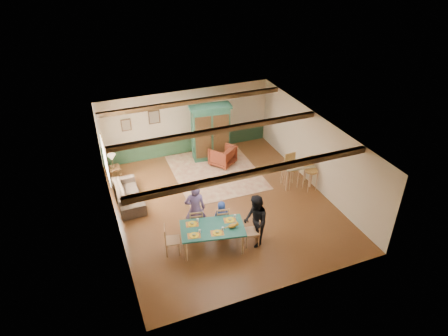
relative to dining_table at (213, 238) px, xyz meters
name	(u,v)px	position (x,y,z in m)	size (l,w,h in m)	color
floor	(223,204)	(1.07, 1.90, -0.38)	(8.00, 8.00, 0.00)	#512D17
wall_back	(187,122)	(1.07, 5.90, 0.97)	(7.00, 0.02, 2.70)	beige
wall_left	(113,193)	(-2.43, 1.90, 0.97)	(0.02, 8.00, 2.70)	beige
wall_right	(315,151)	(4.57, 1.90, 0.97)	(0.02, 8.00, 2.70)	beige
ceiling	(223,133)	(1.07, 1.90, 2.32)	(7.00, 8.00, 0.02)	beige
wainscot_back	(188,142)	(1.07, 5.88, 0.07)	(6.95, 0.03, 0.90)	#203B24
ceiling_beam_front	(255,172)	(1.07, -0.40, 2.23)	(6.95, 0.16, 0.16)	black
ceiling_beam_mid	(218,130)	(1.07, 2.30, 2.23)	(6.95, 0.16, 0.16)	black
ceiling_beam_back	(193,102)	(1.07, 4.90, 2.23)	(6.95, 0.16, 0.16)	black
window_left	(106,160)	(-2.40, 3.60, 1.17)	(0.06, 1.60, 1.30)	white
picture_left_wall	(115,193)	(-2.40, 1.30, 1.37)	(0.04, 0.42, 0.52)	gray
picture_back_a	(154,117)	(-0.23, 5.87, 1.42)	(0.45, 0.04, 0.55)	gray
picture_back_b	(126,125)	(-1.33, 5.87, 1.27)	(0.38, 0.04, 0.48)	gray
dining_table	(213,238)	(0.00, 0.00, 0.00)	(1.82, 1.01, 0.76)	#1B554A
dining_chair_far_left	(196,221)	(-0.25, 0.79, 0.10)	(0.42, 0.44, 0.96)	#A57852
dining_chair_far_right	(222,218)	(0.54, 0.63, 0.10)	(0.42, 0.44, 0.96)	#A57852
dining_chair_end_left	(172,240)	(-1.14, 0.24, 0.10)	(0.42, 0.44, 0.96)	#A57852
dining_chair_end_right	(252,231)	(1.14, -0.24, 0.10)	(0.42, 0.44, 0.96)	#A57852
person_man	(195,209)	(-0.23, 0.87, 0.49)	(0.63, 0.42, 1.74)	slate
person_woman	(256,221)	(1.23, -0.26, 0.45)	(0.81, 0.63, 1.66)	black
person_child	(222,216)	(0.56, 0.71, 0.13)	(0.50, 0.32, 1.01)	navy
cat	(232,225)	(0.52, -0.21, 0.47)	(0.36, 0.14, 0.18)	orange
place_setting_near_left	(194,234)	(-0.59, -0.13, 0.43)	(0.40, 0.30, 0.11)	gold
place_setting_near_center	(217,232)	(0.05, -0.27, 0.43)	(0.40, 0.30, 0.11)	gold
place_setting_far_left	(192,223)	(-0.49, 0.36, 0.43)	(0.40, 0.30, 0.11)	gold
place_setting_far_right	(230,219)	(0.59, 0.13, 0.43)	(0.40, 0.30, 0.11)	gold
area_rug	(216,172)	(1.56, 3.94, -0.37)	(3.13, 3.71, 0.01)	beige
armoire	(211,132)	(1.79, 5.06, 0.76)	(1.61, 0.65, 2.28)	#153426
armchair	(222,155)	(2.03, 4.39, 0.02)	(0.85, 0.87, 0.79)	#43150D
sofa	(128,194)	(-1.88, 3.24, -0.07)	(2.08, 0.81, 0.61)	#392C23
end_table	(114,174)	(-2.13, 4.70, -0.08)	(0.48, 0.48, 0.59)	black
table_lamp	(112,161)	(-2.13, 4.70, 0.49)	(0.30, 0.30, 0.54)	#D0B887
counter_table	(297,175)	(3.97, 2.00, 0.06)	(1.06, 0.62, 0.88)	beige
bar_stool_left	(292,171)	(3.76, 2.00, 0.26)	(0.45, 0.50, 1.28)	tan
bar_stool_right	(311,174)	(4.29, 1.60, 0.25)	(0.44, 0.49, 1.26)	tan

